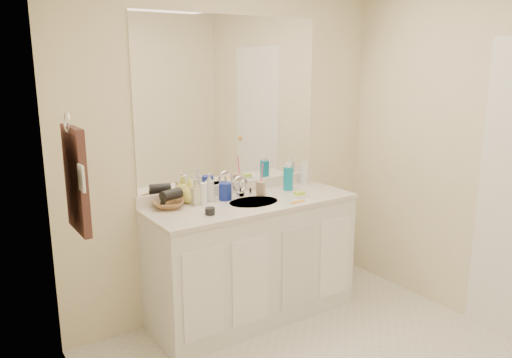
{
  "coord_description": "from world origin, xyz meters",
  "views": [
    {
      "loc": [
        -1.87,
        -1.81,
        1.84
      ],
      "look_at": [
        0.0,
        0.97,
        1.05
      ],
      "focal_mm": 35.0,
      "sensor_mm": 36.0,
      "label": 1
    }
  ],
  "objects": [
    {
      "name": "dark_jar",
      "position": [
        -0.4,
        0.91,
        0.9
      ],
      "size": [
        0.08,
        0.08,
        0.05
      ],
      "primitive_type": "cylinder",
      "rotation": [
        0.0,
        0.0,
        -0.38
      ],
      "color": "black",
      "rests_on": "countertop"
    },
    {
      "name": "wall_right",
      "position": [
        1.3,
        0.0,
        1.2
      ],
      "size": [
        0.02,
        2.6,
        2.4
      ],
      "primitive_type": "cube",
      "color": "#F7EAC1",
      "rests_on": "floor"
    },
    {
      "name": "countertop",
      "position": [
        0.0,
        1.02,
        0.86
      ],
      "size": [
        1.52,
        0.57,
        0.03
      ],
      "primitive_type": "cube",
      "color": "silver",
      "rests_on": "vanity_cabinet"
    },
    {
      "name": "soap_bottle_white",
      "position": [
        -0.25,
        1.2,
        0.98
      ],
      "size": [
        0.09,
        0.09,
        0.2
      ],
      "primitive_type": "imported",
      "rotation": [
        0.0,
        0.0,
        -0.16
      ],
      "color": "silver",
      "rests_on": "countertop"
    },
    {
      "name": "soap_bottle_yellow",
      "position": [
        -0.38,
        1.23,
        0.96
      ],
      "size": [
        0.17,
        0.17,
        0.16
      ],
      "primitive_type": "imported",
      "rotation": [
        0.0,
        0.0,
        0.38
      ],
      "color": "#FEF463",
      "rests_on": "countertop"
    },
    {
      "name": "soap_dish",
      "position": [
        0.35,
        0.93,
        0.89
      ],
      "size": [
        0.12,
        0.11,
        0.01
      ],
      "primitive_type": "cube",
      "rotation": [
        0.0,
        0.0,
        0.23
      ],
      "color": "white",
      "rests_on": "countertop"
    },
    {
      "name": "towel_ring",
      "position": [
        -1.27,
        0.77,
        1.55
      ],
      "size": [
        0.01,
        0.11,
        0.11
      ],
      "primitive_type": "torus",
      "rotation": [
        0.0,
        1.57,
        0.0
      ],
      "color": "silver",
      "rests_on": "wall_left"
    },
    {
      "name": "switch_plate",
      "position": [
        -1.27,
        0.57,
        1.3
      ],
      "size": [
        0.01,
        0.08,
        0.13
      ],
      "primitive_type": "cube",
      "color": "white",
      "rests_on": "wall_left"
    },
    {
      "name": "soap_bottle_cream",
      "position": [
        -0.36,
        1.18,
        0.97
      ],
      "size": [
        0.09,
        0.09,
        0.18
      ],
      "primitive_type": "imported",
      "rotation": [
        0.0,
        0.0,
        0.07
      ],
      "color": "beige",
      "rests_on": "countertop"
    },
    {
      "name": "wicker_basket",
      "position": [
        -0.56,
        1.2,
        0.91
      ],
      "size": [
        0.27,
        0.27,
        0.05
      ],
      "primitive_type": "imported",
      "rotation": [
        0.0,
        0.0,
        -0.42
      ],
      "color": "#97693D",
      "rests_on": "countertop"
    },
    {
      "name": "mouthwash_bottle",
      "position": [
        0.4,
        1.13,
        0.97
      ],
      "size": [
        0.1,
        0.1,
        0.18
      ],
      "primitive_type": "cylinder",
      "rotation": [
        0.0,
        0.0,
        -0.4
      ],
      "color": "#0E86AA",
      "rests_on": "countertop"
    },
    {
      "name": "faucet",
      "position": [
        0.0,
        1.18,
        0.94
      ],
      "size": [
        0.02,
        0.02,
        0.11
      ],
      "primitive_type": "cylinder",
      "color": "silver",
      "rests_on": "countertop"
    },
    {
      "name": "backsplash",
      "position": [
        0.0,
        1.29,
        0.92
      ],
      "size": [
        1.52,
        0.03,
        0.08
      ],
      "primitive_type": "cube",
      "color": "white",
      "rests_on": "countertop"
    },
    {
      "name": "tan_cup",
      "position": [
        0.14,
        1.13,
        0.93
      ],
      "size": [
        0.1,
        0.1,
        0.1
      ],
      "primitive_type": "cylinder",
      "rotation": [
        0.0,
        0.0,
        -0.32
      ],
      "color": "tan",
      "rests_on": "countertop"
    },
    {
      "name": "toothbrush",
      "position": [
        0.15,
        1.13,
        1.03
      ],
      "size": [
        0.01,
        0.04,
        0.18
      ],
      "primitive_type": "cylinder",
      "rotation": [
        0.14,
        0.0,
        -0.07
      ],
      "color": "#FB4272",
      "rests_on": "tan_cup"
    },
    {
      "name": "mirror",
      "position": [
        0.0,
        1.29,
        1.56
      ],
      "size": [
        1.48,
        0.01,
        1.2
      ],
      "primitive_type": "cube",
      "color": "white",
      "rests_on": "wall_back"
    },
    {
      "name": "green_soap",
      "position": [
        0.35,
        0.93,
        0.9
      ],
      "size": [
        0.07,
        0.05,
        0.03
      ],
      "primitive_type": "cube",
      "rotation": [
        0.0,
        0.0,
        -0.05
      ],
      "color": "#B3E437",
      "rests_on": "soap_dish"
    },
    {
      "name": "orange_comb",
      "position": [
        0.25,
        0.82,
        0.88
      ],
      "size": [
        0.12,
        0.04,
        0.01
      ],
      "primitive_type": "cube",
      "rotation": [
        0.0,
        0.0,
        0.13
      ],
      "color": "#FFA11A",
      "rests_on": "countertop"
    },
    {
      "name": "sink_basin",
      "position": [
        0.0,
        1.0,
        0.87
      ],
      "size": [
        0.37,
        0.37,
        0.02
      ],
      "primitive_type": "cylinder",
      "color": "beige",
      "rests_on": "countertop"
    },
    {
      "name": "wall_left",
      "position": [
        -1.3,
        0.0,
        1.2
      ],
      "size": [
        0.02,
        2.6,
        2.4
      ],
      "primitive_type": "cube",
      "color": "#F7EAC1",
      "rests_on": "floor"
    },
    {
      "name": "clear_pump_bottle",
      "position": [
        0.62,
        1.2,
        0.96
      ],
      "size": [
        0.06,
        0.06,
        0.16
      ],
      "primitive_type": "cylinder",
      "rotation": [
        0.0,
        0.0,
        -0.05
      ],
      "color": "white",
      "rests_on": "countertop"
    },
    {
      "name": "hair_dryer",
      "position": [
        -0.54,
        1.2,
        0.97
      ],
      "size": [
        0.16,
        0.11,
        0.07
      ],
      "primitive_type": "cylinder",
      "rotation": [
        0.0,
        1.57,
        0.27
      ],
      "color": "black",
      "rests_on": "wicker_basket"
    },
    {
      "name": "blue_mug",
      "position": [
        -0.14,
        1.16,
        0.94
      ],
      "size": [
        0.11,
        0.11,
        0.12
      ],
      "primitive_type": "cylinder",
      "rotation": [
        0.0,
        0.0,
        -0.32
      ],
      "color": "navy",
      "rests_on": "countertop"
    },
    {
      "name": "extra_white_bottle",
      "position": [
        -0.32,
        1.14,
        0.96
      ],
      "size": [
        0.05,
        0.05,
        0.15
      ],
      "primitive_type": "cylinder",
      "rotation": [
        0.0,
        0.0,
        0.1
      ],
      "color": "white",
      "rests_on": "countertop"
    },
    {
      "name": "wall_back",
      "position": [
        0.0,
        1.3,
        1.2
      ],
      "size": [
        2.6,
        0.02,
        2.4
      ],
      "primitive_type": "cube",
      "color": "#F7EAC1",
      "rests_on": "floor"
    },
    {
      "name": "hand_towel",
      "position": [
        -1.25,
        0.77,
        1.25
      ],
      "size": [
        0.04,
        0.32,
        0.55
      ],
      "primitive_type": "cube",
      "color": "black",
      "rests_on": "towel_ring"
    },
    {
      "name": "vanity_cabinet",
      "position": [
        0.0,
        1.02,
        0.42
      ],
      "size": [
        1.5,
        0.55,
        0.85
      ],
      "primitive_type": "cube",
      "color": "white",
      "rests_on": "floor"
    }
  ]
}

